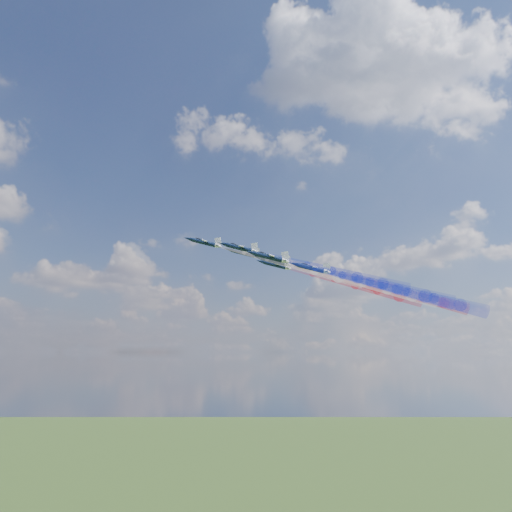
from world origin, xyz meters
TOP-DOWN VIEW (x-y plane):
  - jet_lead at (-25.05, 28.81)m, footprint 15.44×15.37m
  - trail_lead at (-6.34, 11.50)m, footprint 33.22×31.51m
  - jet_inner_left at (-21.33, 16.07)m, footprint 15.44×15.37m
  - trail_inner_left at (-2.62, -1.25)m, footprint 33.22×31.51m
  - jet_inner_right at (-10.57, 28.75)m, footprint 15.44×15.37m
  - trail_inner_right at (8.14, 11.44)m, footprint 33.22×31.51m
  - jet_outer_left at (-21.98, 2.30)m, footprint 15.44×15.37m
  - trail_outer_left at (-3.27, -15.01)m, footprint 33.22×31.51m
  - jet_center_third at (-9.89, 15.18)m, footprint 15.44×15.37m
  - trail_center_third at (8.82, -2.13)m, footprint 33.22×31.51m
  - jet_outer_right at (2.68, 29.39)m, footprint 15.44×15.37m
  - trail_outer_right at (21.39, 12.07)m, footprint 33.22×31.51m
  - jet_rear_left at (-7.33, 1.97)m, footprint 15.44×15.37m
  - trail_rear_left at (11.38, -15.35)m, footprint 33.22×31.51m
  - jet_rear_right at (4.91, 15.09)m, footprint 15.44×15.37m
  - trail_rear_right at (23.61, -2.22)m, footprint 33.22×31.51m

SIDE VIEW (x-z plane):
  - trail_rear_left at x=11.38m, z-range 121.72..136.71m
  - trail_outer_left at x=-3.27m, z-range 123.34..138.33m
  - trail_rear_right at x=23.61m, z-range 123.80..138.79m
  - trail_center_third at x=8.82m, z-range 125.19..140.18m
  - trail_outer_right at x=21.39m, z-range 126.90..141.89m
  - trail_inner_left at x=-2.62m, z-range 127.83..142.82m
  - jet_rear_left at x=-7.33m, z-range 132.55..139.44m
  - trail_inner_right at x=8.14m, z-range 129.29..144.28m
  - jet_outer_left at x=-21.98m, z-range 134.16..141.05m
  - jet_rear_right at x=4.91m, z-range 134.63..141.52m
  - trail_lead at x=-6.34m, z-range 130.90..145.89m
  - jet_center_third at x=-9.89m, z-range 136.01..142.90m
  - jet_outer_right at x=2.68m, z-range 137.72..144.61m
  - jet_inner_left at x=-21.33m, z-range 138.66..145.54m
  - jet_inner_right at x=-10.57m, z-range 140.11..147.00m
  - jet_lead at x=-25.05m, z-range 141.73..148.61m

